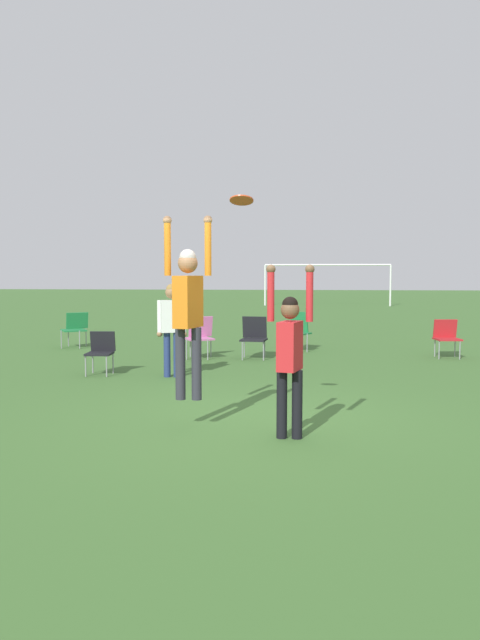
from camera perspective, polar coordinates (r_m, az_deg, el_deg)
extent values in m
plane|color=#3D662D|center=(7.92, 0.80, -9.29)|extent=(120.00, 120.00, 0.00)
cylinder|color=#2D2D38|center=(7.50, -5.48, -3.99)|extent=(0.12, 0.12, 0.87)
cylinder|color=#2D2D38|center=(7.46, -4.00, -4.02)|extent=(0.12, 0.12, 0.87)
cube|color=orange|center=(7.41, -4.77, 1.68)|extent=(0.31, 0.47, 0.61)
sphere|color=#9E704C|center=(7.40, -4.80, 5.20)|extent=(0.24, 0.24, 0.24)
sphere|color=#B7B2AD|center=(7.40, -4.80, 5.70)|extent=(0.20, 0.20, 0.20)
cylinder|color=orange|center=(7.45, -6.64, 6.55)|extent=(0.08, 0.08, 0.65)
sphere|color=#9E704C|center=(7.47, -6.67, 9.05)|extent=(0.10, 0.10, 0.10)
cylinder|color=orange|center=(7.37, -2.95, 6.60)|extent=(0.08, 0.08, 0.65)
sphere|color=#9E704C|center=(7.39, -2.96, 9.12)|extent=(0.10, 0.10, 0.10)
cylinder|color=black|center=(7.09, 3.85, -7.69)|extent=(0.12, 0.12, 0.77)
cylinder|color=black|center=(7.09, 5.25, -7.70)|extent=(0.12, 0.12, 0.77)
cube|color=red|center=(6.98, 4.58, -2.38)|extent=(0.30, 0.42, 0.55)
sphere|color=brown|center=(6.95, 4.60, 0.94)|extent=(0.21, 0.21, 0.21)
sphere|color=black|center=(6.95, 4.60, 1.42)|extent=(0.18, 0.18, 0.18)
cylinder|color=red|center=(6.95, 2.83, 2.27)|extent=(0.08, 0.08, 0.58)
sphere|color=brown|center=(6.94, 2.84, 4.66)|extent=(0.10, 0.10, 0.10)
cylinder|color=red|center=(6.94, 6.38, 2.24)|extent=(0.08, 0.08, 0.58)
sphere|color=brown|center=(6.94, 6.40, 4.64)|extent=(0.10, 0.10, 0.10)
cylinder|color=#E04C23|center=(7.30, 0.14, 10.89)|extent=(0.28, 0.27, 0.10)
cylinder|color=gray|center=(13.29, 0.21, -2.77)|extent=(0.02, 0.02, 0.44)
cylinder|color=gray|center=(13.26, 2.16, -2.79)|extent=(0.02, 0.02, 0.44)
cylinder|color=gray|center=(13.74, 0.39, -2.54)|extent=(0.02, 0.02, 0.44)
cylinder|color=gray|center=(13.71, 2.28, -2.56)|extent=(0.02, 0.02, 0.44)
cube|color=black|center=(13.48, 1.26, -1.82)|extent=(0.59, 0.59, 0.04)
cube|color=black|center=(13.70, 1.34, -0.65)|extent=(0.54, 0.17, 0.47)
cylinder|color=gray|center=(15.96, -16.02, -1.72)|extent=(0.02, 0.02, 0.45)
cylinder|color=gray|center=(15.79, -14.46, -1.75)|extent=(0.02, 0.02, 0.45)
cylinder|color=gray|center=(16.39, -15.42, -1.55)|extent=(0.02, 0.02, 0.45)
cylinder|color=gray|center=(16.23, -13.89, -1.58)|extent=(0.02, 0.02, 0.45)
cube|color=#1E753D|center=(16.07, -14.96, -0.91)|extent=(0.76, 0.76, 0.04)
cube|color=#1E753D|center=(16.29, -14.66, -0.05)|extent=(0.51, 0.39, 0.41)
cylinder|color=gray|center=(11.56, -13.94, -4.04)|extent=(0.02, 0.02, 0.41)
cylinder|color=gray|center=(11.44, -12.11, -4.10)|extent=(0.02, 0.02, 0.41)
cylinder|color=gray|center=(11.92, -13.31, -3.78)|extent=(0.02, 0.02, 0.41)
cylinder|color=gray|center=(11.80, -11.53, -3.83)|extent=(0.02, 0.02, 0.41)
cube|color=black|center=(11.65, -12.74, -3.02)|extent=(0.49, 0.49, 0.04)
cube|color=black|center=(11.83, -12.43, -1.91)|extent=(0.46, 0.13, 0.38)
cylinder|color=gray|center=(14.72, 4.66, -2.08)|extent=(0.02, 0.02, 0.44)
cylinder|color=gray|center=(14.72, 6.16, -2.09)|extent=(0.02, 0.02, 0.44)
cylinder|color=gray|center=(15.11, 4.69, -1.92)|extent=(0.02, 0.02, 0.44)
cylinder|color=gray|center=(15.11, 6.15, -1.93)|extent=(0.02, 0.02, 0.44)
cube|color=#1E753D|center=(14.89, 5.42, -1.23)|extent=(0.62, 0.62, 0.04)
cube|color=#1E753D|center=(15.08, 5.43, -0.16)|extent=(0.45, 0.33, 0.49)
cylinder|color=gray|center=(13.41, -4.91, -2.70)|extent=(0.02, 0.02, 0.45)
cylinder|color=gray|center=(13.34, -2.96, -2.73)|extent=(0.02, 0.02, 0.45)
cylinder|color=gray|center=(13.86, -4.56, -2.47)|extent=(0.02, 0.02, 0.45)
cylinder|color=gray|center=(13.79, -2.68, -2.49)|extent=(0.02, 0.02, 0.45)
cube|color=#C666A3|center=(13.58, -3.78, -1.73)|extent=(0.74, 0.74, 0.04)
cube|color=#C666A3|center=(13.80, -3.62, -0.61)|extent=(0.52, 0.38, 0.45)
cylinder|color=gray|center=(14.12, 17.75, -2.57)|extent=(0.02, 0.02, 0.43)
cylinder|color=gray|center=(14.22, 19.46, -2.56)|extent=(0.02, 0.02, 0.43)
cylinder|color=gray|center=(14.54, 17.39, -2.36)|extent=(0.02, 0.02, 0.43)
cylinder|color=gray|center=(14.64, 19.06, -2.36)|extent=(0.02, 0.02, 0.43)
cube|color=#B21E23|center=(14.36, 18.43, -1.68)|extent=(0.57, 0.57, 0.04)
cube|color=#B21E23|center=(14.57, 18.25, -0.72)|extent=(0.52, 0.16, 0.40)
cylinder|color=navy|center=(11.23, -6.69, -3.16)|extent=(0.12, 0.12, 0.81)
cylinder|color=navy|center=(11.20, -5.80, -3.18)|extent=(0.12, 0.12, 0.81)
cube|color=white|center=(11.14, -6.27, 0.34)|extent=(0.44, 0.34, 0.57)
sphere|color=#9E704C|center=(11.12, -6.29, 2.51)|extent=(0.22, 0.22, 0.22)
sphere|color=olive|center=(11.12, -6.29, 2.82)|extent=(0.19, 0.19, 0.19)
cylinder|color=white|center=(11.19, -7.38, 0.26)|extent=(0.08, 0.08, 0.60)
sphere|color=#9E704C|center=(11.22, -7.36, -1.28)|extent=(0.10, 0.10, 0.10)
cylinder|color=white|center=(11.10, -5.16, 0.25)|extent=(0.08, 0.08, 0.60)
sphere|color=#9E704C|center=(11.13, -5.15, -1.30)|extent=(0.10, 0.10, 0.10)
cylinder|color=white|center=(35.50, 2.31, 3.19)|extent=(0.10, 0.10, 2.30)
cylinder|color=white|center=(35.78, 13.59, 3.08)|extent=(0.10, 0.10, 2.30)
cylinder|color=white|center=(35.46, 7.99, 5.01)|extent=(7.00, 0.10, 0.10)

